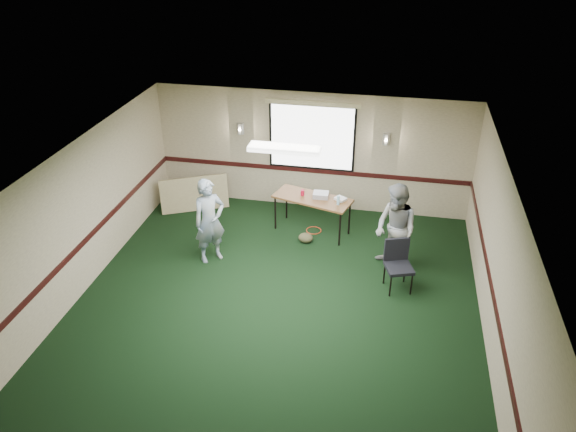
% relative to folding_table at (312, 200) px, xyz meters
% --- Properties ---
extents(ground, '(8.00, 8.00, 0.00)m').
position_rel_folding_table_xyz_m(ground, '(-0.21, -2.85, -0.75)').
color(ground, black).
rests_on(ground, ground).
extents(room_shell, '(8.00, 8.02, 8.00)m').
position_rel_folding_table_xyz_m(room_shell, '(-0.21, -0.72, 0.83)').
color(room_shell, tan).
rests_on(room_shell, ground).
extents(folding_table, '(1.74, 1.08, 0.81)m').
position_rel_folding_table_xyz_m(folding_table, '(0.00, 0.00, 0.00)').
color(folding_table, '#503216').
rests_on(folding_table, ground).
extents(projector, '(0.32, 0.27, 0.10)m').
position_rel_folding_table_xyz_m(projector, '(0.17, 0.05, 0.11)').
color(projector, '#9B9AA3').
rests_on(projector, folding_table).
extents(game_console, '(0.28, 0.27, 0.06)m').
position_rel_folding_table_xyz_m(game_console, '(0.58, 0.01, 0.09)').
color(game_console, silver).
rests_on(game_console, folding_table).
extents(red_cup, '(0.08, 0.08, 0.12)m').
position_rel_folding_table_xyz_m(red_cup, '(-0.22, 0.07, 0.12)').
color(red_cup, '#B40C27').
rests_on(red_cup, folding_table).
extents(water_bottle, '(0.06, 0.06, 0.20)m').
position_rel_folding_table_xyz_m(water_bottle, '(0.56, -0.20, 0.16)').
color(water_bottle, '#82BED6').
rests_on(water_bottle, folding_table).
extents(duffel_bag, '(0.33, 0.26, 0.21)m').
position_rel_folding_table_xyz_m(duffel_bag, '(-0.05, -0.47, -0.64)').
color(duffel_bag, '#424126').
rests_on(duffel_bag, ground).
extents(cable_coil, '(0.35, 0.35, 0.02)m').
position_rel_folding_table_xyz_m(cable_coil, '(0.04, 0.02, -0.74)').
color(cable_coil, red).
rests_on(cable_coil, ground).
extents(folded_table, '(1.47, 0.87, 0.78)m').
position_rel_folding_table_xyz_m(folded_table, '(-2.78, 0.45, -0.36)').
color(folded_table, tan).
rests_on(folded_table, ground).
extents(conference_chair, '(0.59, 0.60, 0.94)m').
position_rel_folding_table_xyz_m(conference_chair, '(1.82, -1.64, -0.20)').
color(conference_chair, black).
rests_on(conference_chair, ground).
extents(person_left, '(0.74, 0.73, 1.72)m').
position_rel_folding_table_xyz_m(person_left, '(-1.77, -1.44, 0.11)').
color(person_left, '#436193').
rests_on(person_left, ground).
extents(person_right, '(1.07, 1.09, 1.78)m').
position_rel_folding_table_xyz_m(person_right, '(1.74, -1.11, 0.14)').
color(person_right, slate).
rests_on(person_right, ground).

